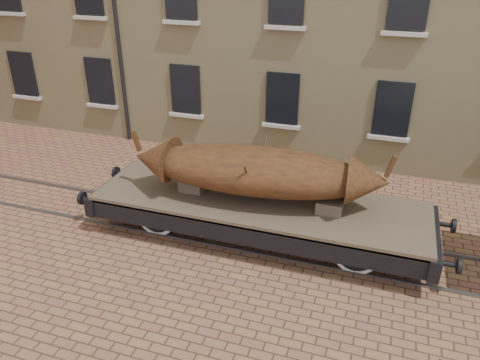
% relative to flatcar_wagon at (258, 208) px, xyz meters
% --- Properties ---
extents(ground, '(90.00, 90.00, 0.00)m').
position_rel_flatcar_wagon_xyz_m(ground, '(1.84, -0.00, -0.87)').
color(ground, brown).
extents(rail_track, '(30.00, 1.52, 0.06)m').
position_rel_flatcar_wagon_xyz_m(rail_track, '(1.84, -0.00, -0.84)').
color(rail_track, '#59595E').
rests_on(rail_track, ground).
extents(flatcar_wagon, '(9.27, 2.51, 1.40)m').
position_rel_flatcar_wagon_xyz_m(flatcar_wagon, '(0.00, 0.00, 0.00)').
color(flatcar_wagon, '#4C3D31').
rests_on(flatcar_wagon, ground).
extents(iron_boat, '(6.33, 2.13, 1.53)m').
position_rel_flatcar_wagon_xyz_m(iron_boat, '(-0.09, -0.00, 1.02)').
color(iron_boat, '#5B3015').
rests_on(iron_boat, flatcar_wagon).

